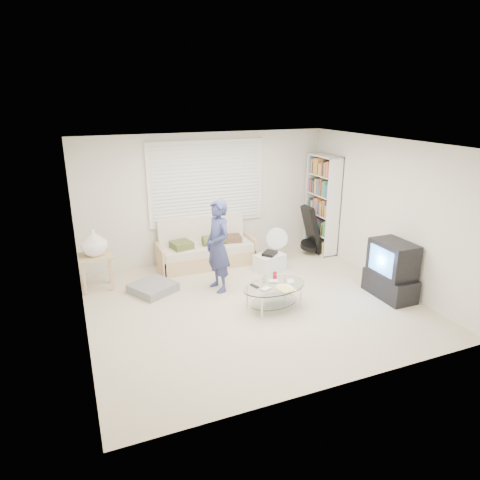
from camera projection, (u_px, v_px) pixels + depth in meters
name	position (u px, v px, depth m)	size (l,w,h in m)	color
ground	(252.00, 303.00, 6.84)	(5.00, 5.00, 0.00)	beige
room_shell	(241.00, 197.00, 6.74)	(5.02, 4.52, 2.51)	silver
window_blinds	(207.00, 183.00, 8.27)	(2.32, 0.08, 1.62)	silver
futon_sofa	(206.00, 250.00, 8.32)	(1.86, 0.75, 0.91)	tan
grey_floor_pillow	(153.00, 288.00, 7.22)	(0.64, 0.64, 0.14)	slate
side_table	(94.00, 245.00, 7.10)	(0.55, 0.44, 1.08)	tan
bookshelf	(322.00, 205.00, 8.84)	(0.32, 0.85, 2.02)	white
guitar_case	(311.00, 233.00, 8.82)	(0.42, 0.38, 1.01)	black
floor_fan	(276.00, 242.00, 8.44)	(0.44, 0.29, 0.70)	white
storage_bin	(270.00, 262.00, 8.07)	(0.62, 0.51, 0.37)	white
tv_unit	(391.00, 270.00, 6.94)	(0.49, 0.87, 0.94)	black
coffee_table	(274.00, 290.00, 6.58)	(1.14, 0.82, 0.51)	silver
standing_person	(218.00, 246.00, 7.08)	(0.57, 0.38, 1.57)	navy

